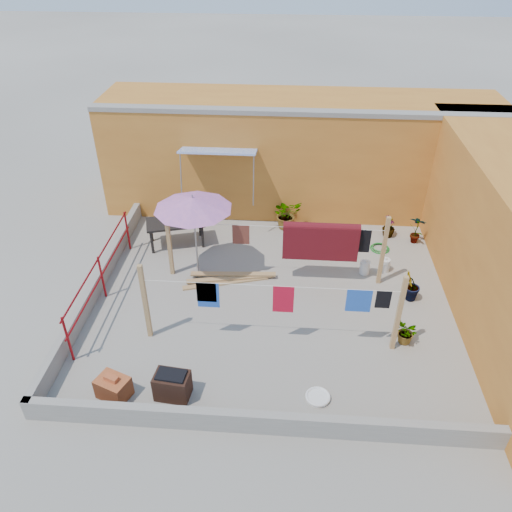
% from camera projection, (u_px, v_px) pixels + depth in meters
% --- Properties ---
extents(ground, '(80.00, 80.00, 0.00)m').
position_uv_depth(ground, '(273.00, 298.00, 11.47)').
color(ground, '#9E998E').
rests_on(ground, ground).
extents(wall_back, '(11.00, 3.27, 3.21)m').
position_uv_depth(wall_back, '(298.00, 153.00, 14.40)').
color(wall_back, '#C1762A').
rests_on(wall_back, ground).
extents(parapet_front, '(8.30, 0.16, 0.44)m').
position_uv_depth(parapet_front, '(263.00, 423.00, 8.40)').
color(parapet_front, gray).
rests_on(parapet_front, ground).
extents(parapet_left, '(0.16, 7.30, 0.44)m').
position_uv_depth(parapet_left, '(98.00, 283.00, 11.60)').
color(parapet_left, gray).
rests_on(parapet_left, ground).
extents(red_railing, '(0.05, 4.20, 1.10)m').
position_uv_depth(red_railing, '(101.00, 271.00, 11.14)').
color(red_railing, maroon).
rests_on(red_railing, ground).
extents(clothesline_rig, '(5.09, 2.35, 1.80)m').
position_uv_depth(clothesline_rig, '(312.00, 249.00, 11.26)').
color(clothesline_rig, tan).
rests_on(clothesline_rig, ground).
extents(patio_umbrella, '(1.91, 1.91, 2.16)m').
position_uv_depth(patio_umbrella, '(193.00, 204.00, 11.19)').
color(patio_umbrella, gray).
rests_on(patio_umbrella, ground).
extents(outdoor_table, '(1.65, 1.14, 0.70)m').
position_uv_depth(outdoor_table, '(176.00, 224.00, 13.02)').
color(outdoor_table, black).
rests_on(outdoor_table, ground).
extents(brick_stack, '(0.69, 0.60, 0.50)m').
position_uv_depth(brick_stack, '(113.00, 387.00, 9.04)').
color(brick_stack, '#AB4D27').
rests_on(brick_stack, ground).
extents(lumber_pile, '(2.20, 0.76, 0.13)m').
position_uv_depth(lumber_pile, '(229.00, 278.00, 12.00)').
color(lumber_pile, tan).
rests_on(lumber_pile, ground).
extents(brazier, '(0.67, 0.48, 0.56)m').
position_uv_depth(brazier, '(172.00, 385.00, 9.01)').
color(brazier, black).
rests_on(brazier, ground).
extents(white_basin, '(0.46, 0.46, 0.08)m').
position_uv_depth(white_basin, '(318.00, 397.00, 9.07)').
color(white_basin, silver).
rests_on(white_basin, ground).
extents(water_jug_a, '(0.24, 0.24, 0.38)m').
position_uv_depth(water_jug_a, '(365.00, 267.00, 12.20)').
color(water_jug_a, silver).
rests_on(water_jug_a, ground).
extents(water_jug_b, '(0.24, 0.24, 0.38)m').
position_uv_depth(water_jug_b, '(385.00, 265.00, 12.28)').
color(water_jug_b, silver).
rests_on(water_jug_b, ground).
extents(green_hose, '(0.51, 0.51, 0.08)m').
position_uv_depth(green_hose, '(380.00, 248.00, 13.15)').
color(green_hose, '#197223').
rests_on(green_hose, ground).
extents(plant_back_a, '(0.99, 0.94, 0.86)m').
position_uv_depth(plant_back_a, '(287.00, 214.00, 13.85)').
color(plant_back_a, '#235C1A').
rests_on(plant_back_a, ground).
extents(plant_back_b, '(0.39, 0.39, 0.61)m').
position_uv_depth(plant_back_b, '(389.00, 227.00, 13.53)').
color(plant_back_b, '#235C1A').
rests_on(plant_back_b, ground).
extents(plant_right_a, '(0.52, 0.46, 0.82)m').
position_uv_depth(plant_right_a, '(417.00, 229.00, 13.21)').
color(plant_right_a, '#235C1A').
rests_on(plant_right_a, ground).
extents(plant_right_b, '(0.55, 0.55, 0.78)m').
position_uv_depth(plant_right_b, '(411.00, 286.00, 11.21)').
color(plant_right_b, '#235C1A').
rests_on(plant_right_b, ground).
extents(plant_right_c, '(0.50, 0.55, 0.55)m').
position_uv_depth(plant_right_c, '(407.00, 333.00, 10.13)').
color(plant_right_c, '#235C1A').
rests_on(plant_right_c, ground).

